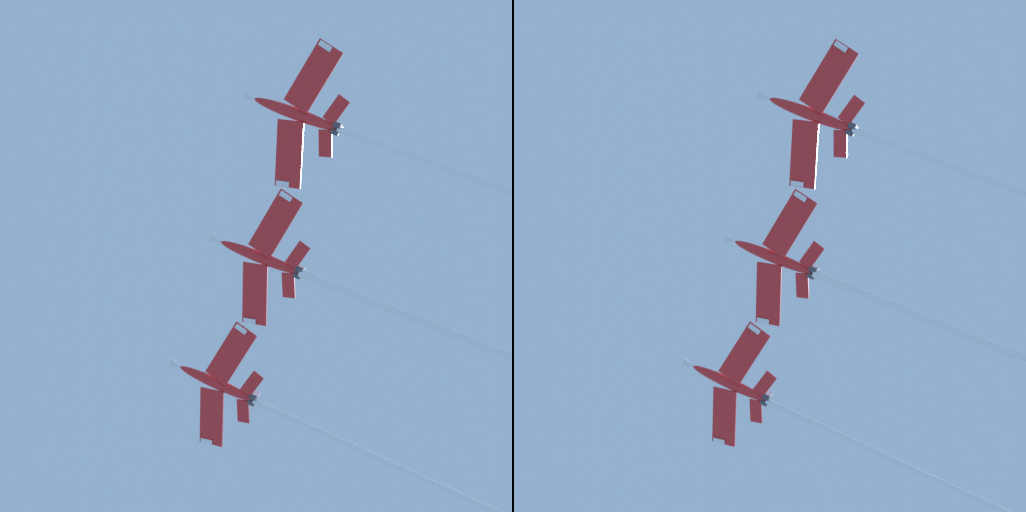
% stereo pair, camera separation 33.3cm
% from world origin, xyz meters
% --- Properties ---
extents(jet_inner_left, '(45.70, 31.06, 21.24)m').
position_xyz_m(jet_inner_left, '(-2.36, 6.03, 119.77)').
color(jet_inner_left, red).
extents(jet_centre, '(42.42, 28.49, 19.94)m').
position_xyz_m(jet_centre, '(4.60, -12.99, 118.22)').
color(jet_centre, red).
extents(jet_inner_right, '(43.46, 29.68, 20.67)m').
position_xyz_m(jet_inner_right, '(17.60, -29.18, 119.24)').
color(jet_inner_right, red).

